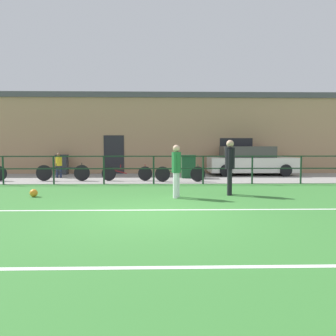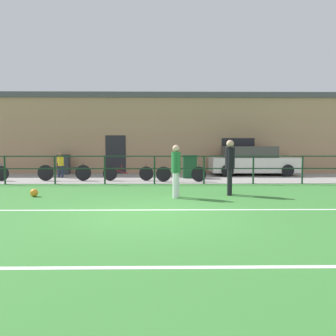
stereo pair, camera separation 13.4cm
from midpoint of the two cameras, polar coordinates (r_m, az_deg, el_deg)
The scene contains 16 objects.
ground at distance 7.93m, azimuth -2.91°, elevation -7.82°, with size 60.00×44.00×0.04m, color #387A33.
field_line_touchline at distance 8.41m, azimuth -2.79°, elevation -6.99°, with size 36.00×0.11×0.00m, color white.
field_line_hash at distance 4.62m, azimuth -4.56°, elevation -16.19°, with size 36.00×0.11×0.00m, color white.
pavement_strip at distance 16.34m, azimuth -1.80°, elevation -1.66°, with size 48.00×5.00×0.02m, color gray.
perimeter_fence at distance 13.79m, azimuth -2.00°, elevation 0.39°, with size 36.07×0.07×1.15m.
clubhouse_facade at distance 19.97m, azimuth -1.62°, elevation 5.74°, with size 28.00×2.56×4.45m.
player_goalkeeper at distance 10.98m, azimuth 10.60°, elevation 0.69°, with size 0.30×0.47×1.74m.
player_striker at distance 10.26m, azimuth 1.71°, elevation 0.04°, with size 0.28×0.42×1.58m.
soccer_ball_match at distance 11.26m, azimuth -21.08°, elevation -3.87°, with size 0.24×0.24×0.24m, color orange.
spectator_child at distance 17.10m, azimuth -17.24°, elevation 0.70°, with size 0.32×0.21×1.18m.
parked_car_red at distance 18.29m, azimuth 13.98°, elevation 1.08°, with size 4.40×1.92×1.49m.
bicycle_parked_0 at distance 15.60m, azimuth -16.64°, elevation -0.72°, with size 2.33×0.04×0.78m.
bicycle_parked_1 at distance 14.61m, azimuth 2.46°, elevation -0.96°, with size 2.15×0.04×0.74m.
bicycle_parked_3 at distance 15.08m, azimuth -6.42°, elevation -0.86°, with size 2.21×0.04×0.72m.
trash_bin_0 at distance 19.01m, azimuth -16.73°, elevation 0.58°, with size 0.59×0.50×1.04m.
trash_bin_1 at distance 16.28m, azimuth 3.87°, elevation 0.27°, with size 0.67×0.57×1.08m.
Camera 2 is at (0.36, -7.76, 1.59)m, focal length 36.62 mm.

